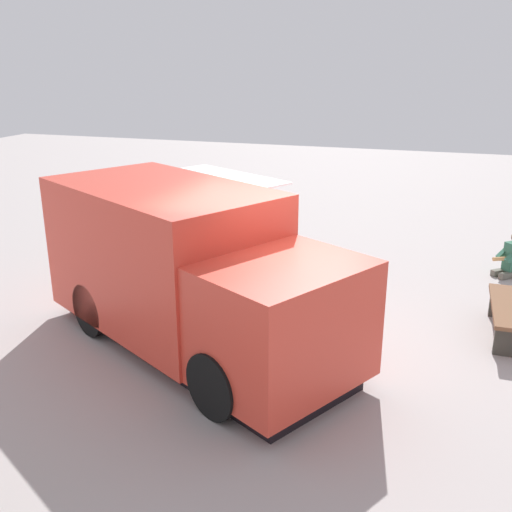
{
  "coord_description": "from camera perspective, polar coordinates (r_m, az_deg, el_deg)",
  "views": [
    {
      "loc": [
        -7.24,
        -2.19,
        3.93
      ],
      "look_at": [
        0.88,
        0.41,
        1.03
      ],
      "focal_mm": 40.85,
      "sensor_mm": 36.0,
      "label": 1
    }
  ],
  "objects": [
    {
      "name": "person_customer",
      "position": [
        12.04,
        23.81,
        -0.25
      ],
      "size": [
        0.7,
        0.74,
        0.88
      ],
      "color": "#6A695C",
      "rests_on": "ground_plane"
    },
    {
      "name": "plaza_bench",
      "position": [
        9.41,
        23.21,
        -5.06
      ],
      "size": [
        1.69,
        0.42,
        0.49
      ],
      "color": "brown",
      "rests_on": "ground_plane"
    },
    {
      "name": "ground_plane",
      "position": [
        8.53,
        0.84,
        -8.68
      ],
      "size": [
        40.0,
        40.0,
        0.0
      ],
      "primitive_type": "plane",
      "color": "#A9A09E"
    },
    {
      "name": "food_truck",
      "position": [
        8.22,
        -6.62,
        -1.77
      ],
      "size": [
        4.34,
        5.29,
        2.24
      ],
      "color": "#DA3F2E",
      "rests_on": "ground_plane"
    },
    {
      "name": "planter_flowering_near",
      "position": [
        13.65,
        -13.05,
        3.54
      ],
      "size": [
        0.68,
        0.68,
        0.87
      ],
      "color": "#544951",
      "rests_on": "ground_plane"
    }
  ]
}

